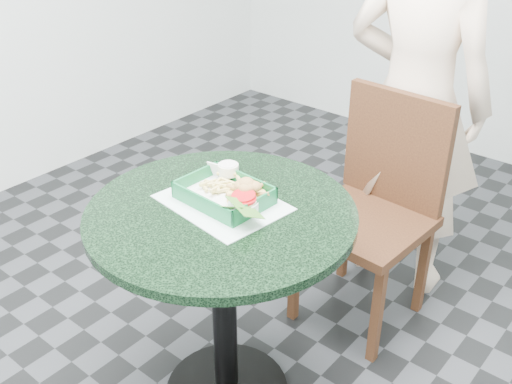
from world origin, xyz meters
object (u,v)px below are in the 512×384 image
Objects in this scene: diner_person at (418,79)px; food_basket at (224,202)px; dining_chair at (378,196)px; sauce_ramekin at (226,174)px; cafe_table at (223,261)px; crab_sandwich at (247,195)px.

food_basket is (-0.13, -0.99, -0.17)m from diner_person.
dining_chair reaches higher than sauce_ramekin.
dining_chair is (0.13, 0.75, -0.05)m from cafe_table.
dining_chair reaches higher than food_basket.
dining_chair is at bearing 77.36° from food_basket.
dining_chair is 0.50× the size of diner_person.
cafe_table is 12.30× the size of sauce_ramekin.
food_basket is 0.12m from sauce_ramekin.
cafe_table is at bearing -96.74° from dining_chair.
cafe_table is 0.28m from sauce_ramekin.
dining_chair is at bearing 90.19° from diner_person.
crab_sandwich reaches higher than food_basket.
sauce_ramekin is at bearing 72.07° from diner_person.
diner_person is at bearing 82.33° from food_basket.
cafe_table is at bearing -116.38° from crab_sandwich.
crab_sandwich is (0.04, 0.08, 0.22)m from cafe_table.
dining_chair is 3.49× the size of food_basket.
cafe_table is 0.24m from crab_sandwich.
crab_sandwich reaches higher than cafe_table.
sauce_ramekin is (-0.14, 0.06, 0.00)m from crab_sandwich.
diner_person reaches higher than cafe_table.
food_basket is (-0.03, 0.04, 0.19)m from cafe_table.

